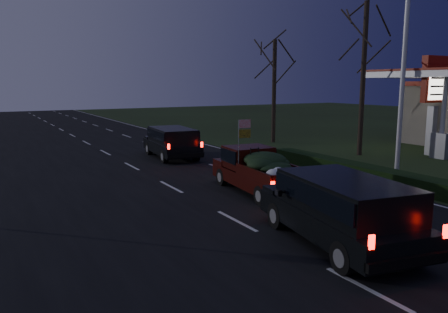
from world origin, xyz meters
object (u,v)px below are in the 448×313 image
gas_price_pylon (434,89)px  rear_suv (342,205)px  light_pole (405,49)px  pickup_truck (258,168)px  lead_suv (172,140)px

gas_price_pylon → rear_suv: gas_price_pylon is taller
light_pole → rear_suv: size_ratio=1.75×
rear_suv → pickup_truck: bearing=87.1°
gas_price_pylon → pickup_truck: 13.93m
pickup_truck → lead_suv: (0.18, 8.67, 0.10)m
rear_suv → lead_suv: bearing=94.2°
gas_price_pylon → rear_suv: size_ratio=1.07×
light_pole → rear_suv: (-8.23, -4.98, -4.41)m
light_pole → gas_price_pylon: light_pole is taller
light_pole → lead_suv: (-6.76, 9.33, -4.46)m
pickup_truck → lead_suv: size_ratio=1.00×
light_pole → gas_price_pylon: (6.50, 2.99, -1.71)m
light_pole → pickup_truck: 8.33m
gas_price_pylon → rear_suv: bearing=-151.6°
lead_suv → rear_suv: bearing=-90.7°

